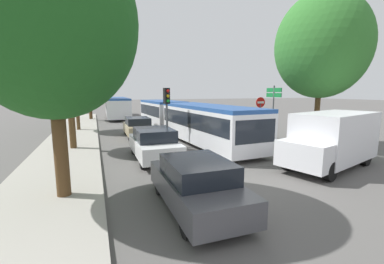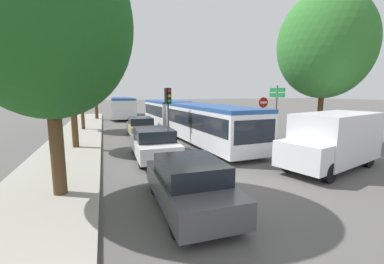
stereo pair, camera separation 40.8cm
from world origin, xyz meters
name	(u,v)px [view 1 (the left image)]	position (x,y,z in m)	size (l,w,h in m)	color
ground_plane	(234,186)	(0.00, 0.00, 0.00)	(200.00, 200.00, 0.00)	#565451
kerb_strip_left	(74,135)	(-5.76, 13.00, 0.07)	(3.20, 36.00, 0.14)	#9E998E
articulated_bus	(184,117)	(1.71, 10.03, 1.39)	(3.47, 16.30, 2.40)	silver
city_bus_rear	(117,106)	(-1.69, 26.00, 1.42)	(2.88, 11.48, 2.46)	silver
queued_car_graphite	(196,184)	(-1.80, -1.08, 0.71)	(1.74, 4.04, 1.40)	#47474C
queued_car_white	(154,144)	(-1.74, 4.48, 0.75)	(1.84, 4.28, 1.48)	white
queued_car_tan	(138,127)	(-1.47, 11.02, 0.70)	(1.72, 4.00, 1.38)	tan
white_van	(332,138)	(5.04, 0.58, 1.24)	(5.35, 3.29, 2.31)	silver
traffic_light	(167,104)	(-0.41, 6.95, 2.50)	(0.37, 0.39, 3.40)	#56595E
no_entry_sign	(260,111)	(6.27, 7.40, 1.88)	(0.70, 0.08, 2.82)	#56595E
direction_sign_post	(273,101)	(7.13, 7.15, 2.55)	(0.17, 1.40, 3.60)	#56595E
tree_left_near	(50,27)	(-5.30, 0.94, 4.92)	(4.66, 4.66, 7.71)	#51381E
tree_left_mid	(66,56)	(-5.53, 8.01, 5.05)	(3.40, 3.40, 7.30)	#51381E
tree_left_far	(75,70)	(-5.58, 15.33, 4.85)	(3.83, 3.83, 7.10)	#51381E
tree_left_distant	(88,74)	(-4.71, 23.95, 5.13)	(3.86, 3.86, 7.47)	#51381E
tree_right_near	(320,48)	(7.50, 3.87, 5.54)	(5.00, 5.00, 8.54)	#51381E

